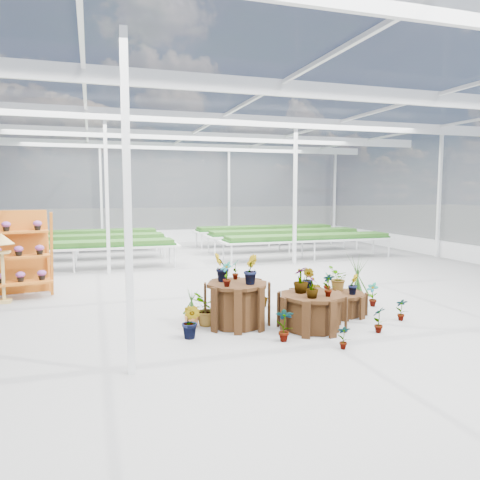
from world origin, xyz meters
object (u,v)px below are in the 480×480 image
object	(u,v)px
plinth_mid	(312,311)
plinth_low	(341,304)
plinth_tall	(237,304)
shelf_rack	(8,255)
bird_table	(3,268)

from	to	relation	value
plinth_mid	plinth_low	bearing A→B (deg)	34.99
plinth_tall	plinth_low	xyz separation A→B (m)	(2.20, 0.10, -0.18)
plinth_low	shelf_rack	world-z (taller)	shelf_rack
plinth_tall	shelf_rack	xyz separation A→B (m)	(-4.32, 3.69, 0.60)
plinth_tall	shelf_rack	size ratio (longest dim) A/B	0.58
plinth_tall	shelf_rack	world-z (taller)	shelf_rack
shelf_rack	bird_table	distance (m)	0.53
plinth_tall	bird_table	distance (m)	5.43
plinth_low	shelf_rack	distance (m)	7.49
plinth_tall	plinth_mid	xyz separation A→B (m)	(1.20, -0.60, -0.08)
plinth_tall	plinth_low	world-z (taller)	plinth_tall
plinth_tall	plinth_low	bearing A→B (deg)	2.60
plinth_mid	plinth_tall	bearing A→B (deg)	153.43
plinth_mid	bird_table	world-z (taller)	bird_table
plinth_mid	plinth_low	distance (m)	1.22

